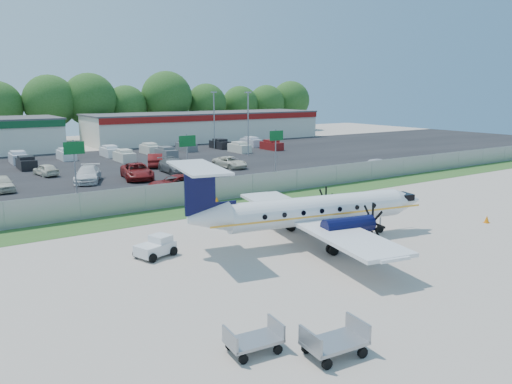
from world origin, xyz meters
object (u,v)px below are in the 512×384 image
pushback_tug (156,247)px  baggage_cart_far (335,341)px  aircraft (312,211)px  baggage_cart_near (254,340)px

pushback_tug → baggage_cart_far: size_ratio=1.05×
aircraft → pushback_tug: aircraft is taller
pushback_tug → baggage_cart_near: pushback_tug is taller
aircraft → pushback_tug: size_ratio=6.93×
pushback_tug → baggage_cart_far: bearing=-85.9°
aircraft → pushback_tug: (-9.09, 2.75, -1.44)m
pushback_tug → baggage_cart_far: baggage_cart_far is taller
pushback_tug → baggage_cart_far: 13.78m
aircraft → baggage_cart_far: aircraft is taller
baggage_cart_near → baggage_cart_far: (2.25, -1.79, 0.06)m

